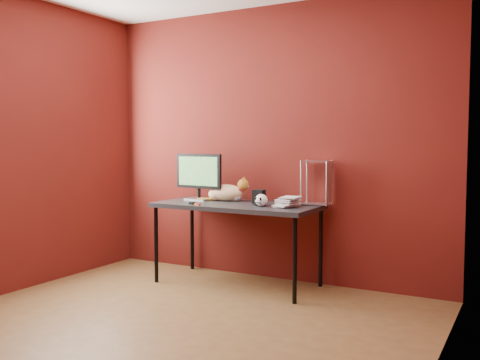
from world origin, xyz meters
The scene contains 11 objects.
room centered at (0.00, 0.00, 1.45)m, with size 3.52×3.52×2.61m.
desk centered at (-0.15, 1.37, 0.70)m, with size 1.50×0.70×0.75m.
monitor centered at (-0.62, 1.45, 1.00)m, with size 0.52×0.18×0.45m.
cat centered at (-0.35, 1.52, 0.83)m, with size 0.48×0.27×0.24m.
skull_mug centered at (0.14, 1.27, 0.81)m, with size 0.11×0.11×0.11m.
speaker centered at (0.08, 1.35, 0.81)m, with size 0.12×0.12×0.14m.
book_stack centered at (0.29, 1.37, 1.26)m, with size 0.21×0.24×1.02m.
wire_rack centered at (0.52, 1.62, 0.95)m, with size 0.25×0.21×0.40m.
pocket_knife centered at (-0.40, 1.08, 0.76)m, with size 0.08×0.02×0.02m, color #95230B.
black_gadget centered at (-0.47, 1.10, 0.76)m, with size 0.05×0.03×0.02m, color black.
washer centered at (-0.35, 1.08, 0.75)m, with size 0.04×0.04×0.00m, color #B1B0B5.
Camera 1 is at (2.21, -2.88, 1.31)m, focal length 40.00 mm.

